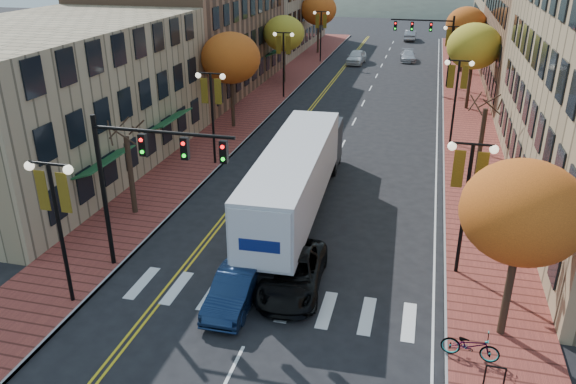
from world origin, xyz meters
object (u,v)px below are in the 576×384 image
Objects in this scene: semi_truck at (299,171)px; bicycle at (470,345)px; navy_sedan at (235,289)px; black_suv at (293,273)px.

semi_truck reaches higher than bicycle.
navy_sedan is 2.56m from black_suv.
semi_truck is 8.54× the size of bicycle.
navy_sedan is 2.22× the size of bicycle.
bicycle is at bearing -52.12° from semi_truck.
black_suv reaches higher than bicycle.
navy_sedan reaches higher than bicycle.
bicycle is (8.35, -9.93, -1.77)m from semi_truck.
black_suv reaches higher than navy_sedan.
black_suv is at bearing 73.33° from bicycle.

